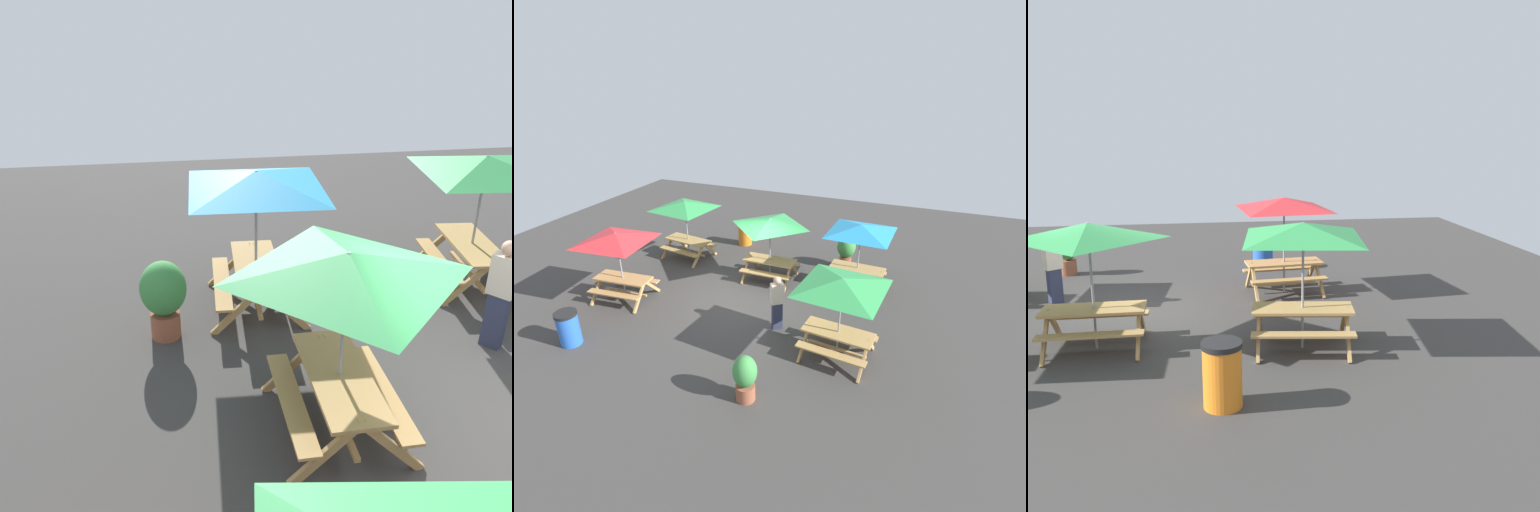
# 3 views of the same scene
# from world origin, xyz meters

# --- Properties ---
(ground_plane) EXTENTS (24.00, 24.00, 0.00)m
(ground_plane) POSITION_xyz_m (0.00, 0.00, 0.00)
(ground_plane) COLOR #3D3A38
(ground_plane) RESTS_ON ground
(picnic_table_1) EXTENTS (2.82, 2.82, 2.34)m
(picnic_table_1) POSITION_xyz_m (3.24, 1.97, 1.99)
(picnic_table_1) COLOR tan
(picnic_table_1) RESTS_ON ground
(picnic_table_2) EXTENTS (2.02, 2.02, 2.34)m
(picnic_table_2) POSITION_xyz_m (0.28, 1.45, 1.99)
(picnic_table_2) COLOR tan
(picnic_table_2) RESTS_ON ground
(picnic_table_3) EXTENTS (2.81, 2.81, 2.34)m
(picnic_table_3) POSITION_xyz_m (3.48, -1.83, 1.99)
(picnic_table_3) COLOR tan
(picnic_table_3) RESTS_ON ground
(potted_plant_0) EXTENTS (0.68, 0.68, 1.23)m
(potted_plant_0) POSITION_xyz_m (2.55, 3.43, 0.71)
(potted_plant_0) COLOR #935138
(potted_plant_0) RESTS_ON ground
(person_standing) EXTENTS (0.42, 0.39, 1.67)m
(person_standing) POSITION_xyz_m (1.59, -1.25, 0.89)
(person_standing) COLOR #2D334C
(person_standing) RESTS_ON ground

